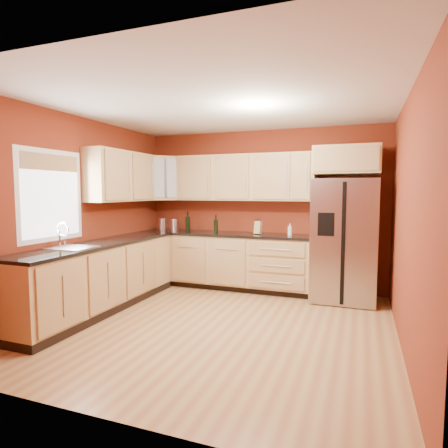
% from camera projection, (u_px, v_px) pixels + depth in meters
% --- Properties ---
extents(floor, '(4.00, 4.00, 0.00)m').
position_uv_depth(floor, '(218.00, 325.00, 4.48)').
color(floor, '#9F663D').
rests_on(floor, ground).
extents(ceiling, '(4.00, 4.00, 0.00)m').
position_uv_depth(ceiling, '(217.00, 103.00, 4.25)').
color(ceiling, silver).
rests_on(ceiling, wall_back).
extents(wall_back, '(4.00, 0.04, 2.60)m').
position_uv_depth(wall_back, '(261.00, 209.00, 6.23)').
color(wall_back, maroon).
rests_on(wall_back, floor).
extents(wall_front, '(4.00, 0.04, 2.60)m').
position_uv_depth(wall_front, '(109.00, 237.00, 2.49)').
color(wall_front, maroon).
rests_on(wall_front, floor).
extents(wall_left, '(0.04, 4.00, 2.60)m').
position_uv_depth(wall_left, '(80.00, 214.00, 5.05)').
color(wall_left, maroon).
rests_on(wall_left, floor).
extents(wall_right, '(0.04, 4.00, 2.60)m').
position_uv_depth(wall_right, '(407.00, 222.00, 3.67)').
color(wall_right, maroon).
rests_on(wall_right, floor).
extents(base_cabinets_back, '(2.90, 0.60, 0.88)m').
position_uv_depth(base_cabinets_back, '(224.00, 261.00, 6.22)').
color(base_cabinets_back, tan).
rests_on(base_cabinets_back, floor).
extents(base_cabinets_left, '(0.60, 2.80, 0.88)m').
position_uv_depth(base_cabinets_left, '(100.00, 278.00, 5.03)').
color(base_cabinets_left, tan).
rests_on(base_cabinets_left, floor).
extents(countertop_back, '(2.90, 0.62, 0.04)m').
position_uv_depth(countertop_back, '(224.00, 234.00, 6.17)').
color(countertop_back, black).
rests_on(countertop_back, base_cabinets_back).
extents(countertop_left, '(0.62, 2.80, 0.04)m').
position_uv_depth(countertop_left, '(99.00, 244.00, 4.98)').
color(countertop_left, black).
rests_on(countertop_left, base_cabinets_left).
extents(upper_cabinets_back, '(2.30, 0.33, 0.75)m').
position_uv_depth(upper_cabinets_back, '(244.00, 178.00, 6.12)').
color(upper_cabinets_back, tan).
rests_on(upper_cabinets_back, wall_back).
extents(upper_cabinets_left, '(0.33, 1.35, 0.75)m').
position_uv_depth(upper_cabinets_left, '(121.00, 176.00, 5.63)').
color(upper_cabinets_left, tan).
rests_on(upper_cabinets_left, wall_left).
extents(corner_upper_cabinet, '(0.67, 0.67, 0.75)m').
position_uv_depth(corner_upper_cabinet, '(162.00, 178.00, 6.46)').
color(corner_upper_cabinet, tan).
rests_on(corner_upper_cabinet, wall_back).
extents(over_fridge_cabinet, '(0.92, 0.60, 0.40)m').
position_uv_depth(over_fridge_cabinet, '(347.00, 160.00, 5.42)').
color(over_fridge_cabinet, tan).
rests_on(over_fridge_cabinet, wall_back).
extents(refrigerator, '(0.90, 0.75, 1.78)m').
position_uv_depth(refrigerator, '(344.00, 240.00, 5.45)').
color(refrigerator, silver).
rests_on(refrigerator, floor).
extents(window, '(0.03, 0.90, 1.00)m').
position_uv_depth(window, '(51.00, 196.00, 4.56)').
color(window, white).
rests_on(window, wall_left).
extents(sink_faucet, '(0.50, 0.42, 0.30)m').
position_uv_depth(sink_faucet, '(72.00, 236.00, 4.50)').
color(sink_faucet, silver).
rests_on(sink_faucet, countertop_left).
extents(canister_left, '(0.14, 0.14, 0.21)m').
position_uv_depth(canister_left, '(163.00, 224.00, 6.52)').
color(canister_left, silver).
rests_on(canister_left, countertop_back).
extents(canister_right, '(0.14, 0.14, 0.21)m').
position_uv_depth(canister_right, '(175.00, 225.00, 6.41)').
color(canister_right, silver).
rests_on(canister_right, countertop_back).
extents(wine_bottle_a, '(0.08, 0.08, 0.34)m').
position_uv_depth(wine_bottle_a, '(188.00, 221.00, 6.42)').
color(wine_bottle_a, black).
rests_on(wine_bottle_a, countertop_back).
extents(wine_bottle_b, '(0.08, 0.08, 0.30)m').
position_uv_depth(wine_bottle_b, '(216.00, 224.00, 6.12)').
color(wine_bottle_b, black).
rests_on(wine_bottle_b, countertop_back).
extents(knife_block, '(0.12, 0.11, 0.20)m').
position_uv_depth(knife_block, '(258.00, 228.00, 5.97)').
color(knife_block, tan).
rests_on(knife_block, countertop_back).
extents(soap_dispenser, '(0.07, 0.07, 0.18)m').
position_uv_depth(soap_dispenser, '(290.00, 230.00, 5.79)').
color(soap_dispenser, white).
rests_on(soap_dispenser, countertop_back).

